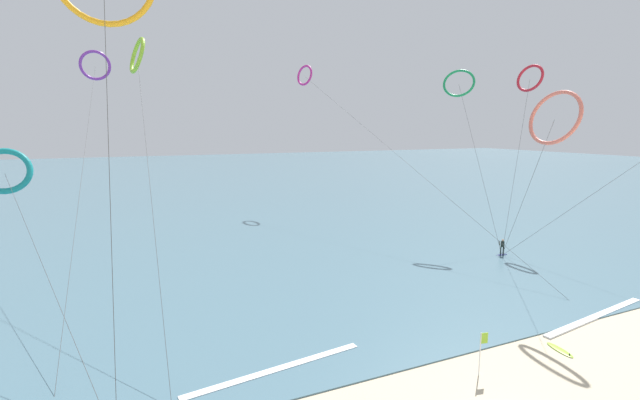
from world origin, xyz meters
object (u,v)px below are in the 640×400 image
kite_crimson (530,78)px  surfboard_spare (560,350)px  kite_lime (137,56)px  kite_magenta (305,76)px  beach_flag (482,347)px  surfer_navy (502,248)px  kite_coral (555,118)px  kite_violet (95,66)px  kite_emerald (459,83)px  kite_teal (5,171)px

kite_crimson → surfboard_spare: 36.29m
kite_lime → surfboard_spare: 43.03m
kite_magenta → beach_flag: kite_magenta is taller
kite_magenta → surfboard_spare: size_ratio=25.76×
surfer_navy → beach_flag: beach_flag is taller
kite_lime → beach_flag: (15.11, -31.55, -18.47)m
kite_coral → kite_violet: kite_violet is taller
kite_violet → beach_flag: (19.73, -48.82, -19.43)m
kite_lime → kite_magenta: (26.38, 21.59, 1.59)m
kite_emerald → kite_crimson: kite_crimson is taller
beach_flag → kite_emerald: bearing=52.2°
kite_lime → beach_flag: 39.56m
kite_violet → beach_flag: size_ratio=17.52×
kite_emerald → beach_flag: bearing=-78.9°
kite_teal → kite_lime: size_ratio=0.69×
surfer_navy → kite_emerald: kite_emerald is taller
kite_magenta → kite_emerald: (8.81, -27.26, -3.34)m
kite_lime → surfboard_spare: bearing=22.4°
kite_teal → beach_flag: size_ratio=8.39×
kite_coral → surfboard_spare: size_ratio=8.17×
kite_teal → kite_magenta: 49.35m
kite_coral → surfboard_spare: 16.68m
kite_lime → kite_violet: size_ratio=0.70×
surfer_navy → kite_teal: size_ratio=0.08×
kite_coral → surfboard_spare: (-6.42, -6.77, -13.82)m
kite_coral → kite_crimson: kite_crimson is taller
kite_lime → kite_crimson: 43.83m
surfer_navy → kite_violet: kite_violet is taller
surfer_navy → kite_crimson: bearing=-109.6°
surfer_navy → surfboard_spare: bearing=89.4°
kite_teal → kite_lime: kite_lime is taller
surfer_navy → kite_crimson: size_ratio=0.08×
kite_magenta → kite_emerald: size_ratio=2.50×
surfer_navy → kite_crimson: kite_crimson is taller
kite_teal → kite_violet: 29.85m
kite_magenta → surfboard_spare: (-4.97, -53.06, -21.66)m
kite_violet → surfboard_spare: kite_violet is taller
surfer_navy → kite_magenta: bearing=-42.9°
kite_coral → kite_emerald: 20.89m
kite_emerald → kite_crimson: (7.67, -3.43, 0.56)m
kite_lime → kite_crimson: kite_lime is taller
kite_emerald → surfboard_spare: bearing=-69.3°
kite_coral → beach_flag: (-12.71, -6.86, -12.22)m
kite_lime → kite_emerald: size_ratio=1.49×
kite_magenta → kite_emerald: kite_magenta is taller
kite_lime → kite_magenta: size_ratio=0.60×
kite_teal → kite_crimson: (52.55, 0.91, 8.88)m
kite_lime → kite_emerald: (35.19, -5.67, -1.75)m
kite_magenta → kite_emerald: bearing=-3.7°
surfer_navy → kite_magenta: (-7.07, 37.07, 20.88)m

